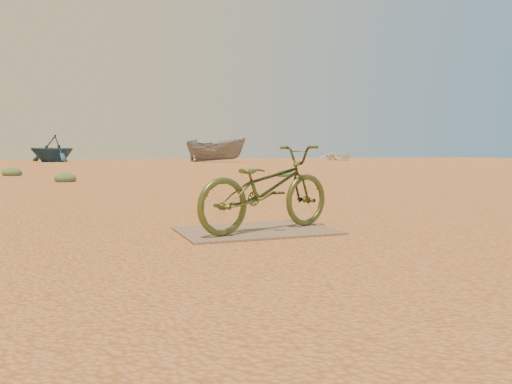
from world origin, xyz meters
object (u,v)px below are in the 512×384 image
object	(u,v)px
bicycle	(266,188)
boat_far_right	(339,156)
boat_far_left	(53,148)
plywood_board	(256,230)
boat_mid_right	(216,150)

from	to	relation	value
bicycle	boat_far_right	bearing A→B (deg)	-48.84
boat_far_right	boat_far_left	bearing A→B (deg)	-173.36
bicycle	plywood_board	bearing A→B (deg)	21.77
boat_far_left	bicycle	bearing A→B (deg)	-39.34
boat_far_left	plywood_board	bearing A→B (deg)	-39.44
bicycle	boat_far_right	size ratio (longest dim) A/B	0.37
plywood_board	boat_far_right	size ratio (longest dim) A/B	0.35
bicycle	boat_mid_right	xyz separation A→B (m)	(10.25, 37.29, 0.57)
plywood_board	bicycle	world-z (taller)	bicycle
boat_far_right	boat_mid_right	bearing A→B (deg)	-155.91
boat_mid_right	bicycle	bearing A→B (deg)	-162.07
boat_mid_right	boat_far_left	bearing A→B (deg)	103.11
plywood_board	bicycle	size ratio (longest dim) A/B	0.95
boat_mid_right	boat_far_right	bearing A→B (deg)	-40.55
boat_far_left	boat_far_right	distance (m)	28.08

